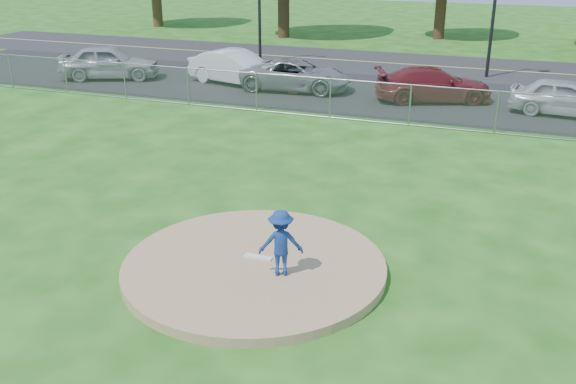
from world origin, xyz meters
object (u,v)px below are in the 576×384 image
Objects in this scene: parked_car_darkred at (433,84)px; parked_car_pearl at (565,97)px; parked_car_white at (236,67)px; traffic_cone at (294,84)px; pitcher at (281,243)px; parked_car_silver at (109,62)px; parked_car_gray at (296,75)px.

parked_car_darkred is 1.17× the size of parked_car_pearl.
parked_car_pearl is at bearing -78.13° from parked_car_white.
traffic_cone is 11.02m from parked_car_pearl.
pitcher is 16.73m from parked_car_pearl.
parked_car_silver is (-9.32, -0.22, 0.40)m from traffic_cone.
parked_car_darkred is at bearing -109.43° from parked_car_silver.
parked_car_silver reaches higher than parked_car_white.
traffic_cone is 0.16× the size of parked_car_gray.
parked_car_white is (6.19, 1.02, -0.03)m from parked_car_silver.
traffic_cone is 0.17× the size of parked_car_silver.
traffic_cone is 5.98m from parked_car_darkred.
traffic_cone is 0.17× the size of parked_car_white.
pitcher reaches higher than parked_car_pearl.
parked_car_white reaches higher than parked_car_darkred.
parked_car_darkred is (0.56, 16.32, -0.17)m from pitcher.
traffic_cone is 0.17× the size of parked_car_darkred.
parked_car_gray is (-0.08, 0.50, 0.28)m from traffic_cone.
parked_car_darkred is (9.08, -0.22, -0.07)m from parked_car_white.
parked_car_pearl reaches higher than traffic_cone.
parked_car_gray is 1.20× the size of parked_car_pearl.
parked_car_white is at bearing 93.17° from parked_car_pearl.
pitcher reaches higher than parked_car_gray.
parked_car_silver is at bearing 71.94° from parked_car_darkred.
parked_car_gray is at bearing -93.38° from pitcher.
traffic_cone is at bearing 74.46° from parked_car_darkred.
parked_car_white is 3.06m from parked_car_gray.
parked_car_gray is at bearing -80.47° from parked_car_white.
parked_car_silver is at bearing -178.64° from traffic_cone.
parked_car_white is (-8.52, 16.54, -0.10)m from pitcher.
pitcher reaches higher than parked_car_darkred.
pitcher is at bearing 157.00° from parked_car_darkred.
pitcher reaches higher than parked_car_white.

